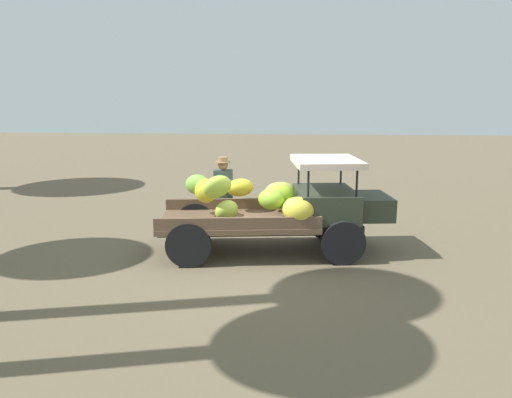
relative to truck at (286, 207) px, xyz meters
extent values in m
plane|color=brown|center=(-0.27, -0.24, -0.91)|extent=(60.00, 60.00, 0.00)
cube|color=#303829|center=(-0.48, -0.05, -0.45)|extent=(4.02, 0.92, 0.16)
cylinder|color=black|center=(0.86, 0.92, -0.50)|extent=(0.83, 0.24, 0.82)
cylinder|color=black|center=(1.06, -0.67, -0.50)|extent=(0.83, 0.24, 0.82)
cylinder|color=black|center=(-1.91, 0.58, -0.50)|extent=(0.83, 0.24, 0.82)
cylinder|color=black|center=(-1.72, -1.01, -0.50)|extent=(0.83, 0.24, 0.82)
cube|color=brown|center=(-0.92, -0.11, -0.27)|extent=(3.19, 2.07, 0.10)
cube|color=brown|center=(-1.02, 0.69, -0.11)|extent=(2.99, 0.44, 0.22)
cube|color=brown|center=(-0.83, -0.90, -0.11)|extent=(2.99, 0.44, 0.22)
cube|color=#303829|center=(0.76, 0.10, 0.05)|extent=(1.28, 1.64, 0.55)
cube|color=#303829|center=(1.66, 0.21, 0.00)|extent=(0.82, 1.14, 0.44)
cylinder|color=black|center=(1.12, 0.80, 0.60)|extent=(0.04, 0.04, 0.55)
cylinder|color=black|center=(1.28, -0.49, 0.60)|extent=(0.04, 0.04, 0.55)
cylinder|color=black|center=(0.25, 0.69, 0.60)|extent=(0.04, 0.04, 0.55)
cylinder|color=black|center=(0.41, -0.59, 0.60)|extent=(0.04, 0.04, 0.55)
cube|color=beige|center=(0.76, 0.10, 0.88)|extent=(1.40, 1.66, 0.12)
ellipsoid|color=#A9C545|center=(-0.09, 0.63, 0.19)|extent=(0.65, 0.58, 0.42)
ellipsoid|color=#8FBD30|center=(-0.27, -0.23, 0.20)|extent=(0.68, 0.67, 0.42)
ellipsoid|color=#8FB82E|center=(0.19, -0.35, 0.04)|extent=(0.83, 0.83, 0.58)
ellipsoid|color=yellow|center=(0.23, -0.61, 0.09)|extent=(0.69, 0.73, 0.63)
ellipsoid|color=#93B92B|center=(-0.11, 0.02, 0.23)|extent=(0.61, 0.58, 0.53)
ellipsoid|color=#AFC740|center=(-1.08, -0.57, 0.04)|extent=(0.64, 0.65, 0.48)
ellipsoid|color=gold|center=(-0.95, 0.49, 0.28)|extent=(0.78, 0.76, 0.47)
ellipsoid|color=#82C044|center=(-1.76, 0.14, 0.39)|extent=(0.53, 0.50, 0.48)
ellipsoid|color=yellow|center=(-1.56, -0.02, 0.30)|extent=(0.62, 0.68, 0.57)
ellipsoid|color=#ADCA40|center=(-1.24, -0.59, 0.49)|extent=(0.76, 0.77, 0.53)
ellipsoid|color=gold|center=(-0.15, 0.50, 0.17)|extent=(0.62, 0.52, 0.54)
cylinder|color=#AEB5A7|center=(-1.25, 1.12, -0.51)|extent=(0.15, 0.15, 0.80)
cylinder|color=#AEB5A7|center=(-1.51, 1.10, -0.51)|extent=(0.15, 0.15, 0.80)
cube|color=#384A46|center=(-1.38, 1.11, 0.21)|extent=(0.41, 0.26, 0.65)
cylinder|color=#384A46|center=(-1.28, 1.01, 0.31)|extent=(0.34, 0.37, 0.10)
cylinder|color=#384A46|center=(-1.48, 1.00, 0.31)|extent=(0.31, 0.38, 0.10)
sphere|color=#996E4D|center=(-1.38, 1.11, 0.65)|extent=(0.22, 0.22, 0.22)
cylinder|color=#93734A|center=(-1.38, 1.11, 0.71)|extent=(0.34, 0.34, 0.02)
cylinder|color=#93734A|center=(-1.38, 1.11, 0.77)|extent=(0.20, 0.20, 0.10)
camera|label=1|loc=(0.10, -9.02, 2.11)|focal=33.36mm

